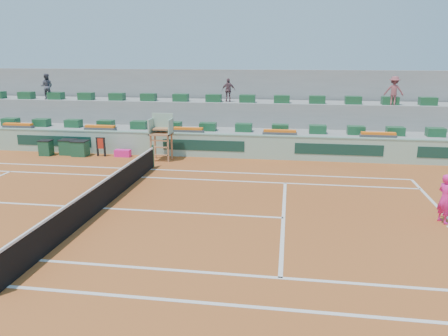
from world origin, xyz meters
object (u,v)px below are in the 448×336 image
Objects in this scene: drink_cooler_a at (80,148)px; tennis_player at (445,198)px; player_bag at (123,153)px; umpire_chair at (161,130)px.

drink_cooler_a is 17.77m from tennis_player.
tennis_player is (13.87, -7.49, 0.64)m from player_bag.
umpire_chair reaches higher than drink_cooler_a.
tennis_player reaches higher than drink_cooler_a.
drink_cooler_a is 0.37× the size of tennis_player.
drink_cooler_a is at bearing -175.42° from player_bag.
umpire_chair reaches higher than player_bag.
umpire_chair is (2.31, -0.38, 1.35)m from player_bag.
umpire_chair is 1.05× the size of tennis_player.
drink_cooler_a reaches higher than player_bag.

